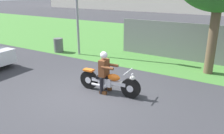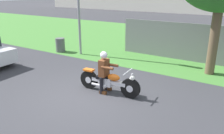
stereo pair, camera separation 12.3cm
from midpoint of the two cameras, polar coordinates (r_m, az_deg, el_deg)
ground at (r=7.50m, az=-5.64°, el=-7.26°), size 120.00×120.00×0.00m
grass_verge at (r=15.40m, az=15.69°, el=5.84°), size 60.00×12.00×0.01m
motorcycle_lead at (r=7.55m, az=-0.31°, el=-3.71°), size 2.21×0.66×0.88m
rider_lead at (r=7.47m, az=-1.44°, el=-0.46°), size 0.57×0.48×1.40m
trash_can at (r=12.93m, az=-12.51°, el=5.40°), size 0.50×0.50×0.76m
fence_segment at (r=11.47m, az=19.32°, el=5.77°), size 7.00×0.06×1.80m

